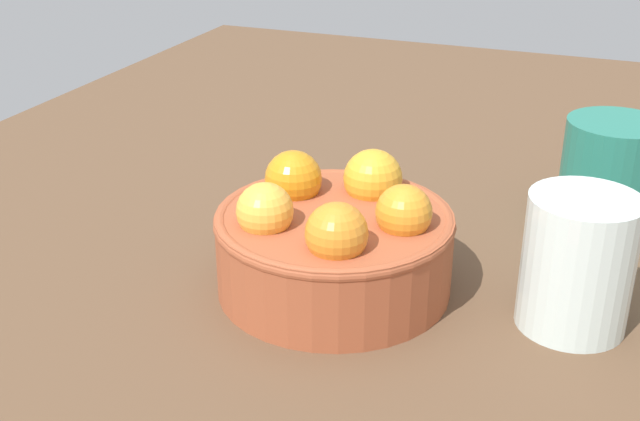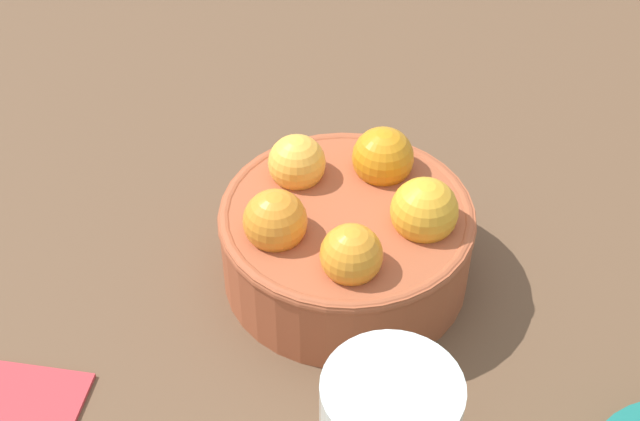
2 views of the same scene
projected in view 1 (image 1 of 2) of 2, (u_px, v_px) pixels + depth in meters
The scene contains 4 objects.
ground_plane at pixel (334, 305), 60.30cm from camera, with size 151.56×97.63×3.04cm, color brown.
terracotta_bowl at pixel (334, 240), 58.06cm from camera, with size 17.02×17.02×9.11cm.
coffee_cup at pixel (611, 176), 68.13cm from camera, with size 12.63×12.63×8.89cm.
water_glass at pixel (578, 263), 53.37cm from camera, with size 7.30×7.30×9.30cm, color silver.
Camera 1 is at (48.42, 18.04, 30.35)cm, focal length 45.85 mm.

